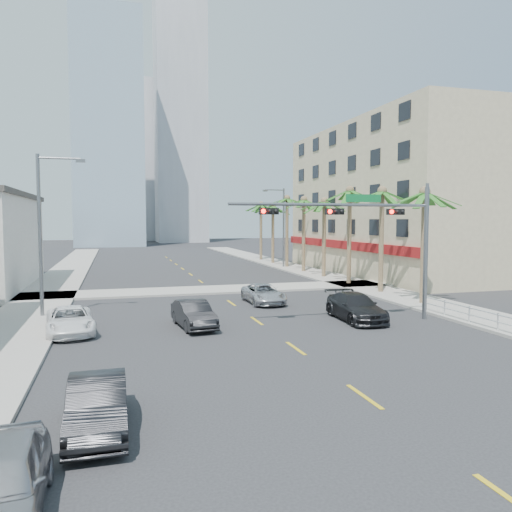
{
  "coord_description": "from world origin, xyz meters",
  "views": [
    {
      "loc": [
        -7.3,
        -15.47,
        5.41
      ],
      "look_at": [
        -0.01,
        10.1,
        3.5
      ],
      "focal_mm": 35.0,
      "sensor_mm": 36.0,
      "label": 1
    }
  ],
  "objects_px": {
    "car_parked_far": "(70,321)",
    "car_lane_center": "(263,294)",
    "car_parked_mid": "(97,405)",
    "car_lane_right": "(356,307)",
    "car_lane_left": "(194,314)",
    "traffic_signal_mast": "(374,227)"
  },
  "relations": [
    {
      "from": "car_parked_mid",
      "to": "car_lane_right",
      "type": "xyz_separation_m",
      "value": [
        13.02,
        11.11,
        0.04
      ]
    },
    {
      "from": "car_lane_center",
      "to": "car_lane_left",
      "type": "bearing_deg",
      "value": -132.47
    },
    {
      "from": "car_parked_far",
      "to": "car_parked_mid",
      "type": "bearing_deg",
      "value": -88.64
    },
    {
      "from": "traffic_signal_mast",
      "to": "car_parked_far",
      "type": "xyz_separation_m",
      "value": [
        -15.18,
        1.59,
        -4.43
      ]
    },
    {
      "from": "car_parked_mid",
      "to": "car_lane_left",
      "type": "relative_size",
      "value": 1.0
    },
    {
      "from": "car_lane_left",
      "to": "traffic_signal_mast",
      "type": "bearing_deg",
      "value": -14.67
    },
    {
      "from": "car_lane_right",
      "to": "car_lane_left",
      "type": "bearing_deg",
      "value": 179.02
    },
    {
      "from": "car_parked_mid",
      "to": "car_lane_center",
      "type": "distance_m",
      "value": 20.27
    },
    {
      "from": "car_parked_mid",
      "to": "car_lane_right",
      "type": "distance_m",
      "value": 17.12
    },
    {
      "from": "car_parked_mid",
      "to": "car_lane_center",
      "type": "bearing_deg",
      "value": 60.7
    },
    {
      "from": "traffic_signal_mast",
      "to": "car_lane_left",
      "type": "bearing_deg",
      "value": 171.85
    },
    {
      "from": "car_lane_left",
      "to": "car_lane_center",
      "type": "bearing_deg",
      "value": 41.3
    },
    {
      "from": "traffic_signal_mast",
      "to": "car_parked_far",
      "type": "relative_size",
      "value": 2.43
    },
    {
      "from": "car_lane_left",
      "to": "car_lane_right",
      "type": "bearing_deg",
      "value": -10.08
    },
    {
      "from": "car_lane_center",
      "to": "car_lane_right",
      "type": "xyz_separation_m",
      "value": [
        3.22,
        -6.63,
        0.09
      ]
    },
    {
      "from": "car_parked_mid",
      "to": "car_lane_left",
      "type": "xyz_separation_m",
      "value": [
        4.29,
        11.66,
        -0.0
      ]
    },
    {
      "from": "car_parked_far",
      "to": "car_lane_center",
      "type": "relative_size",
      "value": 1.02
    },
    {
      "from": "car_parked_mid",
      "to": "car_lane_center",
      "type": "relative_size",
      "value": 0.92
    },
    {
      "from": "car_parked_far",
      "to": "car_lane_left",
      "type": "xyz_separation_m",
      "value": [
        5.89,
        -0.26,
        0.05
      ]
    },
    {
      "from": "car_parked_mid",
      "to": "car_parked_far",
      "type": "relative_size",
      "value": 0.91
    },
    {
      "from": "car_parked_far",
      "to": "car_lane_right",
      "type": "relative_size",
      "value": 0.92
    },
    {
      "from": "traffic_signal_mast",
      "to": "car_lane_center",
      "type": "bearing_deg",
      "value": 117.04
    }
  ]
}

